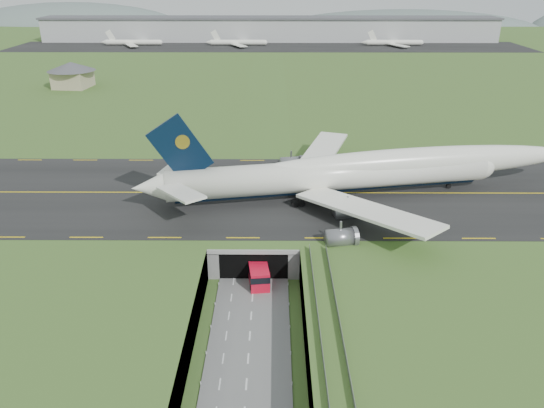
{
  "coord_description": "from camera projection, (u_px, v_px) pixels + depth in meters",
  "views": [
    {
      "loc": [
        3.68,
        -71.86,
        49.85
      ],
      "look_at": [
        3.14,
        20.0,
        9.24
      ],
      "focal_mm": 35.0,
      "sensor_mm": 36.0,
      "label": 1
    }
  ],
  "objects": [
    {
      "name": "service_building",
      "position": [
        72.0,
        73.0,
        213.35
      ],
      "size": [
        20.93,
        20.93,
        10.27
      ],
      "rotation": [
        0.0,
        0.0,
        -0.12
      ],
      "color": "tan",
      "rests_on": "ground"
    },
    {
      "name": "ground",
      "position": [
        252.0,
        306.0,
        85.9
      ],
      "size": [
        900.0,
        900.0,
        0.0
      ],
      "primitive_type": "plane",
      "color": "#445F26",
      "rests_on": "ground"
    },
    {
      "name": "tunnel_portal",
      "position": [
        255.0,
        240.0,
        99.83
      ],
      "size": [
        17.0,
        22.3,
        6.0
      ],
      "color": "gray",
      "rests_on": "ground"
    },
    {
      "name": "cargo_terminal",
      "position": [
        270.0,
        29.0,
        354.1
      ],
      "size": [
        320.0,
        67.0,
        15.6
      ],
      "color": "#B2B2B2",
      "rests_on": "ground"
    },
    {
      "name": "shuttle_tram",
      "position": [
        258.0,
        271.0,
        92.03
      ],
      "size": [
        4.35,
        9.05,
        3.52
      ],
      "rotation": [
        0.0,
        0.0,
        0.13
      ],
      "color": "red",
      "rests_on": "ground"
    },
    {
      "name": "trench_road",
      "position": [
        250.0,
        334.0,
        79.0
      ],
      "size": [
        12.0,
        75.0,
        0.2
      ],
      "primitive_type": "cube",
      "color": "slate",
      "rests_on": "ground"
    },
    {
      "name": "airfield_deck",
      "position": [
        252.0,
        290.0,
        84.68
      ],
      "size": [
        800.0,
        800.0,
        6.0
      ],
      "primitive_type": "cube",
      "color": "gray",
      "rests_on": "ground"
    },
    {
      "name": "taxiway",
      "position": [
        258.0,
        193.0,
        113.62
      ],
      "size": [
        800.0,
        44.0,
        0.18
      ],
      "primitive_type": "cube",
      "color": "black",
      "rests_on": "airfield_deck"
    },
    {
      "name": "distant_hills",
      "position": [
        342.0,
        35.0,
        480.45
      ],
      "size": [
        700.0,
        91.0,
        60.0
      ],
      "color": "#52625D",
      "rests_on": "ground"
    },
    {
      "name": "guideway",
      "position": [
        333.0,
        359.0,
        66.21
      ],
      "size": [
        3.0,
        53.0,
        7.05
      ],
      "color": "#A8A8A3",
      "rests_on": "ground"
    },
    {
      "name": "jumbo_jet",
      "position": [
        362.0,
        172.0,
        110.29
      ],
      "size": [
        93.7,
        59.71,
        20.12
      ],
      "rotation": [
        0.0,
        0.0,
        0.19
      ],
      "color": "white",
      "rests_on": "ground"
    }
  ]
}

